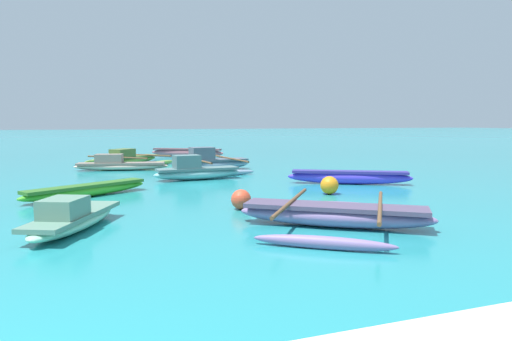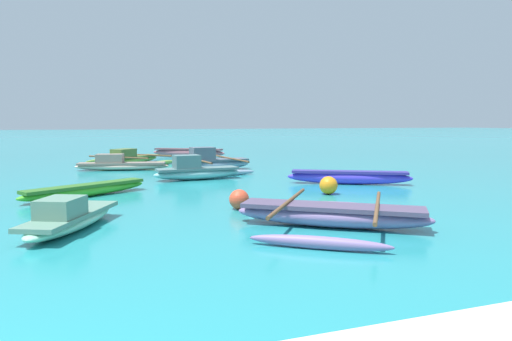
{
  "view_description": "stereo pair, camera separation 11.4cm",
  "coord_description": "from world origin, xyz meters",
  "px_view_note": "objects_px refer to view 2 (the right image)",
  "views": [
    {
      "loc": [
        1.93,
        -2.28,
        1.92
      ],
      "look_at": [
        7.21,
        12.39,
        0.25
      ],
      "focal_mm": 32.0,
      "sensor_mm": 36.0,
      "label": 1
    },
    {
      "loc": [
        2.04,
        -2.31,
        1.92
      ],
      "look_at": [
        7.21,
        12.39,
        0.25
      ],
      "focal_mm": 32.0,
      "sensor_mm": 36.0,
      "label": 2
    }
  ],
  "objects_px": {
    "moored_boat_3": "(86,190)",
    "mooring_buoy_1": "(328,185)",
    "moored_boat_2": "(188,152)",
    "moored_boat_1": "(210,162)",
    "moored_boat_5": "(70,218)",
    "moored_boat_6": "(331,215)",
    "moored_boat_4": "(196,171)",
    "moored_boat_0": "(349,177)",
    "moored_boat_7": "(130,159)",
    "mooring_buoy_0": "(239,199)",
    "moored_boat_8": "(120,164)"
  },
  "relations": [
    {
      "from": "moored_boat_2",
      "to": "mooring_buoy_1",
      "type": "relative_size",
      "value": 7.72
    },
    {
      "from": "moored_boat_2",
      "to": "moored_boat_3",
      "type": "height_order",
      "value": "moored_boat_2"
    },
    {
      "from": "moored_boat_2",
      "to": "moored_boat_8",
      "type": "distance_m",
      "value": 6.96
    },
    {
      "from": "moored_boat_8",
      "to": "mooring_buoy_0",
      "type": "distance_m",
      "value": 9.58
    },
    {
      "from": "mooring_buoy_0",
      "to": "mooring_buoy_1",
      "type": "xyz_separation_m",
      "value": [
        2.86,
        1.21,
        0.02
      ]
    },
    {
      "from": "moored_boat_5",
      "to": "mooring_buoy_1",
      "type": "xyz_separation_m",
      "value": [
        6.27,
        2.05,
        0.02
      ]
    },
    {
      "from": "moored_boat_1",
      "to": "moored_boat_5",
      "type": "height_order",
      "value": "moored_boat_1"
    },
    {
      "from": "moored_boat_7",
      "to": "mooring_buoy_0",
      "type": "relative_size",
      "value": 9.17
    },
    {
      "from": "moored_boat_1",
      "to": "moored_boat_2",
      "type": "distance_m",
      "value": 6.98
    },
    {
      "from": "moored_boat_0",
      "to": "moored_boat_4",
      "type": "bearing_deg",
      "value": 176.12
    },
    {
      "from": "moored_boat_8",
      "to": "moored_boat_3",
      "type": "bearing_deg",
      "value": -87.84
    },
    {
      "from": "moored_boat_0",
      "to": "moored_boat_2",
      "type": "bearing_deg",
      "value": 130.45
    },
    {
      "from": "moored_boat_4",
      "to": "moored_boat_6",
      "type": "xyz_separation_m",
      "value": [
        0.93,
        -7.6,
        -0.08
      ]
    },
    {
      "from": "moored_boat_0",
      "to": "moored_boat_6",
      "type": "bearing_deg",
      "value": -95.31
    },
    {
      "from": "moored_boat_0",
      "to": "moored_boat_4",
      "type": "xyz_separation_m",
      "value": [
        -4.23,
        2.69,
        0.06
      ]
    },
    {
      "from": "mooring_buoy_0",
      "to": "moored_boat_4",
      "type": "bearing_deg",
      "value": 88.17
    },
    {
      "from": "moored_boat_1",
      "to": "moored_boat_2",
      "type": "bearing_deg",
      "value": 80.7
    },
    {
      "from": "moored_boat_3",
      "to": "moored_boat_7",
      "type": "relative_size",
      "value": 0.8
    },
    {
      "from": "moored_boat_3",
      "to": "moored_boat_7",
      "type": "distance_m",
      "value": 9.27
    },
    {
      "from": "moored_boat_0",
      "to": "moored_boat_2",
      "type": "relative_size",
      "value": 0.96
    },
    {
      "from": "moored_boat_0",
      "to": "moored_boat_1",
      "type": "distance_m",
      "value": 6.23
    },
    {
      "from": "moored_boat_0",
      "to": "mooring_buoy_1",
      "type": "distance_m",
      "value": 2.19
    },
    {
      "from": "moored_boat_3",
      "to": "moored_boat_1",
      "type": "bearing_deg",
      "value": 16.45
    },
    {
      "from": "moored_boat_4",
      "to": "moored_boat_6",
      "type": "distance_m",
      "value": 7.66
    },
    {
      "from": "moored_boat_3",
      "to": "moored_boat_8",
      "type": "xyz_separation_m",
      "value": [
        1.15,
        6.39,
        0.05
      ]
    },
    {
      "from": "moored_boat_2",
      "to": "moored_boat_6",
      "type": "distance_m",
      "value": 17.32
    },
    {
      "from": "moored_boat_2",
      "to": "mooring_buoy_1",
      "type": "bearing_deg",
      "value": -52.14
    },
    {
      "from": "moored_boat_6",
      "to": "moored_boat_5",
      "type": "bearing_deg",
      "value": -160.77
    },
    {
      "from": "moored_boat_6",
      "to": "moored_boat_7",
      "type": "bearing_deg",
      "value": 135.78
    },
    {
      "from": "moored_boat_3",
      "to": "mooring_buoy_1",
      "type": "height_order",
      "value": "mooring_buoy_1"
    },
    {
      "from": "moored_boat_0",
      "to": "moored_boat_1",
      "type": "relative_size",
      "value": 0.81
    },
    {
      "from": "moored_boat_4",
      "to": "moored_boat_7",
      "type": "xyz_separation_m",
      "value": [
        -1.67,
        6.63,
        -0.06
      ]
    },
    {
      "from": "moored_boat_5",
      "to": "moored_boat_4",
      "type": "bearing_deg",
      "value": -5.07
    },
    {
      "from": "moored_boat_6",
      "to": "moored_boat_4",
      "type": "bearing_deg",
      "value": 132.39
    },
    {
      "from": "moored_boat_2",
      "to": "mooring_buoy_0",
      "type": "bearing_deg",
      "value": -63.25
    },
    {
      "from": "moored_boat_1",
      "to": "moored_boat_5",
      "type": "xyz_separation_m",
      "value": [
        -4.76,
        -9.02,
        -0.09
      ]
    },
    {
      "from": "moored_boat_6",
      "to": "moored_boat_8",
      "type": "relative_size",
      "value": 1.07
    },
    {
      "from": "moored_boat_6",
      "to": "moored_boat_7",
      "type": "height_order",
      "value": "moored_boat_7"
    },
    {
      "from": "moored_boat_8",
      "to": "mooring_buoy_1",
      "type": "bearing_deg",
      "value": -46.56
    },
    {
      "from": "moored_boat_6",
      "to": "mooring_buoy_0",
      "type": "height_order",
      "value": "moored_boat_6"
    },
    {
      "from": "moored_boat_5",
      "to": "mooring_buoy_1",
      "type": "relative_size",
      "value": 5.84
    },
    {
      "from": "moored_boat_6",
      "to": "moored_boat_7",
      "type": "relative_size",
      "value": 0.98
    },
    {
      "from": "moored_boat_2",
      "to": "moored_boat_6",
      "type": "height_order",
      "value": "moored_boat_2"
    },
    {
      "from": "moored_boat_6",
      "to": "mooring_buoy_0",
      "type": "distance_m",
      "value": 2.42
    },
    {
      "from": "moored_boat_3",
      "to": "moored_boat_5",
      "type": "xyz_separation_m",
      "value": [
        -0.21,
        -3.81,
        0.04
      ]
    },
    {
      "from": "moored_boat_1",
      "to": "mooring_buoy_1",
      "type": "bearing_deg",
      "value": -83.26
    },
    {
      "from": "moored_boat_0",
      "to": "moored_boat_1",
      "type": "height_order",
      "value": "moored_boat_1"
    },
    {
      "from": "moored_boat_0",
      "to": "mooring_buoy_0",
      "type": "distance_m",
      "value": 5.19
    },
    {
      "from": "moored_boat_1",
      "to": "moored_boat_2",
      "type": "relative_size",
      "value": 1.18
    },
    {
      "from": "moored_boat_8",
      "to": "moored_boat_5",
      "type": "bearing_deg",
      "value": -85.23
    }
  ]
}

